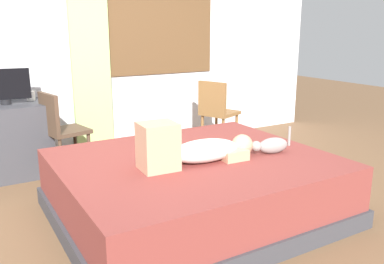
{
  "coord_description": "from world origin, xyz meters",
  "views": [
    {
      "loc": [
        -1.48,
        -2.53,
        1.48
      ],
      "look_at": [
        0.19,
        0.3,
        0.64
      ],
      "focal_mm": 38.35,
      "sensor_mm": 36.0,
      "label": 1
    }
  ],
  "objects_px": {
    "tv_monitor": "(4,86)",
    "chair_spare": "(217,110)",
    "cat": "(271,145)",
    "person_lying": "(193,149)",
    "desk": "(2,142)",
    "cup": "(31,96)",
    "chair_by_desk": "(60,127)",
    "bed": "(194,187)"
  },
  "relations": [
    {
      "from": "desk",
      "to": "chair_by_desk",
      "type": "xyz_separation_m",
      "value": [
        0.51,
        -0.27,
        0.14
      ]
    },
    {
      "from": "tv_monitor",
      "to": "chair_spare",
      "type": "relative_size",
      "value": 0.56
    },
    {
      "from": "cat",
      "to": "chair_spare",
      "type": "relative_size",
      "value": 0.41
    },
    {
      "from": "bed",
      "to": "desk",
      "type": "height_order",
      "value": "desk"
    },
    {
      "from": "person_lying",
      "to": "tv_monitor",
      "type": "bearing_deg",
      "value": 119.73
    },
    {
      "from": "tv_monitor",
      "to": "chair_by_desk",
      "type": "bearing_deg",
      "value": -31.72
    },
    {
      "from": "chair_by_desk",
      "to": "bed",
      "type": "bearing_deg",
      "value": -64.67
    },
    {
      "from": "desk",
      "to": "tv_monitor",
      "type": "relative_size",
      "value": 1.88
    },
    {
      "from": "tv_monitor",
      "to": "chair_spare",
      "type": "distance_m",
      "value": 2.34
    },
    {
      "from": "tv_monitor",
      "to": "chair_by_desk",
      "type": "relative_size",
      "value": 0.56
    },
    {
      "from": "person_lying",
      "to": "desk",
      "type": "relative_size",
      "value": 1.05
    },
    {
      "from": "cup",
      "to": "chair_by_desk",
      "type": "xyz_separation_m",
      "value": [
        0.19,
        -0.38,
        -0.28
      ]
    },
    {
      "from": "bed",
      "to": "tv_monitor",
      "type": "height_order",
      "value": "tv_monitor"
    },
    {
      "from": "desk",
      "to": "chair_by_desk",
      "type": "relative_size",
      "value": 1.05
    },
    {
      "from": "chair_by_desk",
      "to": "chair_spare",
      "type": "distance_m",
      "value": 1.84
    },
    {
      "from": "chair_spare",
      "to": "desk",
      "type": "bearing_deg",
      "value": 172.19
    },
    {
      "from": "desk",
      "to": "cat",
      "type": "bearing_deg",
      "value": -47.36
    },
    {
      "from": "person_lying",
      "to": "cat",
      "type": "bearing_deg",
      "value": -9.13
    },
    {
      "from": "person_lying",
      "to": "desk",
      "type": "bearing_deg",
      "value": 121.48
    },
    {
      "from": "person_lying",
      "to": "chair_by_desk",
      "type": "distance_m",
      "value": 1.69
    },
    {
      "from": "bed",
      "to": "desk",
      "type": "bearing_deg",
      "value": 124.87
    },
    {
      "from": "desk",
      "to": "chair_spare",
      "type": "distance_m",
      "value": 2.38
    },
    {
      "from": "cup",
      "to": "chair_spare",
      "type": "bearing_deg",
      "value": -12.08
    },
    {
      "from": "bed",
      "to": "cup",
      "type": "distance_m",
      "value": 2.11
    },
    {
      "from": "desk",
      "to": "chair_spare",
      "type": "relative_size",
      "value": 1.05
    },
    {
      "from": "cat",
      "to": "desk",
      "type": "height_order",
      "value": "desk"
    },
    {
      "from": "bed",
      "to": "desk",
      "type": "distance_m",
      "value": 2.11
    },
    {
      "from": "cup",
      "to": "cat",
      "type": "bearing_deg",
      "value": -54.56
    },
    {
      "from": "chair_spare",
      "to": "tv_monitor",
      "type": "bearing_deg",
      "value": 171.93
    },
    {
      "from": "bed",
      "to": "tv_monitor",
      "type": "bearing_deg",
      "value": 123.14
    },
    {
      "from": "cat",
      "to": "chair_spare",
      "type": "bearing_deg",
      "value": 70.9
    },
    {
      "from": "cat",
      "to": "cup",
      "type": "distance_m",
      "value": 2.54
    },
    {
      "from": "tv_monitor",
      "to": "chair_by_desk",
      "type": "height_order",
      "value": "tv_monitor"
    },
    {
      "from": "bed",
      "to": "desk",
      "type": "relative_size",
      "value": 2.33
    },
    {
      "from": "bed",
      "to": "tv_monitor",
      "type": "distance_m",
      "value": 2.17
    },
    {
      "from": "tv_monitor",
      "to": "cup",
      "type": "height_order",
      "value": "tv_monitor"
    },
    {
      "from": "cup",
      "to": "bed",
      "type": "bearing_deg",
      "value": -64.55
    },
    {
      "from": "cup",
      "to": "chair_spare",
      "type": "distance_m",
      "value": 2.09
    },
    {
      "from": "chair_by_desk",
      "to": "tv_monitor",
      "type": "bearing_deg",
      "value": 148.28
    },
    {
      "from": "chair_spare",
      "to": "chair_by_desk",
      "type": "bearing_deg",
      "value": 178.36
    },
    {
      "from": "cup",
      "to": "chair_spare",
      "type": "relative_size",
      "value": 0.11
    },
    {
      "from": "cat",
      "to": "chair_spare",
      "type": "height_order",
      "value": "chair_spare"
    }
  ]
}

